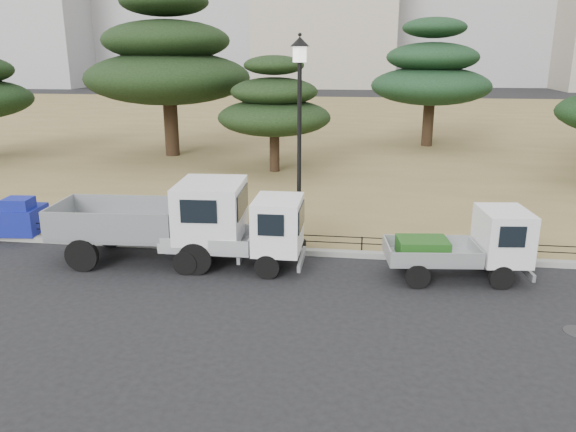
# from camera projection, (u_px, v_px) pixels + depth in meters

# --- Properties ---
(ground) EXTENTS (220.00, 220.00, 0.00)m
(ground) POSITION_uv_depth(u_px,v_px,m) (277.00, 291.00, 13.56)
(ground) COLOR black
(lawn) EXTENTS (120.00, 56.00, 0.15)m
(lawn) POSITION_uv_depth(u_px,v_px,m) (340.00, 127.00, 42.62)
(lawn) COLOR olive
(lawn) RESTS_ON ground
(curb) EXTENTS (120.00, 0.25, 0.16)m
(curb) POSITION_uv_depth(u_px,v_px,m) (291.00, 251.00, 16.01)
(curb) COLOR gray
(curb) RESTS_ON ground
(truck_large) EXTENTS (5.23, 2.34, 2.24)m
(truck_large) POSITION_uv_depth(u_px,v_px,m) (162.00, 217.00, 15.19)
(truck_large) COLOR black
(truck_large) RESTS_ON ground
(truck_kei_front) EXTENTS (3.65, 1.62, 1.92)m
(truck_kei_front) POSITION_uv_depth(u_px,v_px,m) (245.00, 233.00, 14.78)
(truck_kei_front) COLOR black
(truck_kei_front) RESTS_ON ground
(truck_kei_rear) EXTENTS (3.59, 1.85, 1.80)m
(truck_kei_rear) POSITION_uv_depth(u_px,v_px,m) (467.00, 245.00, 14.06)
(truck_kei_rear) COLOR black
(truck_kei_rear) RESTS_ON ground
(street_lamp) EXTENTS (0.52, 0.52, 5.78)m
(street_lamp) POSITION_uv_depth(u_px,v_px,m) (299.00, 109.00, 15.15)
(street_lamp) COLOR black
(street_lamp) RESTS_ON lawn
(pipe_fence) EXTENTS (38.00, 0.04, 0.40)m
(pipe_fence) POSITION_uv_depth(u_px,v_px,m) (292.00, 238.00, 16.05)
(pipe_fence) COLOR black
(pipe_fence) RESTS_ON lawn
(tarp_pile) EXTENTS (1.82, 1.40, 1.14)m
(tarp_pile) POSITION_uv_depth(u_px,v_px,m) (14.00, 218.00, 17.35)
(tarp_pile) COLOR #131D97
(tarp_pile) RESTS_ON lawn
(pine_west_near) EXTENTS (8.54, 8.54, 8.54)m
(pine_west_near) POSITION_uv_depth(u_px,v_px,m) (167.00, 61.00, 29.05)
(pine_west_near) COLOR black
(pine_west_near) RESTS_ON lawn
(pine_center_left) EXTENTS (5.17, 5.17, 5.26)m
(pine_center_left) POSITION_uv_depth(u_px,v_px,m) (274.00, 106.00, 25.50)
(pine_center_left) COLOR black
(pine_center_left) RESTS_ON lawn
(pine_center_right) EXTENTS (6.86, 6.86, 7.27)m
(pine_center_right) POSITION_uv_depth(u_px,v_px,m) (431.00, 73.00, 32.28)
(pine_center_right) COLOR black
(pine_center_right) RESTS_ON lawn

